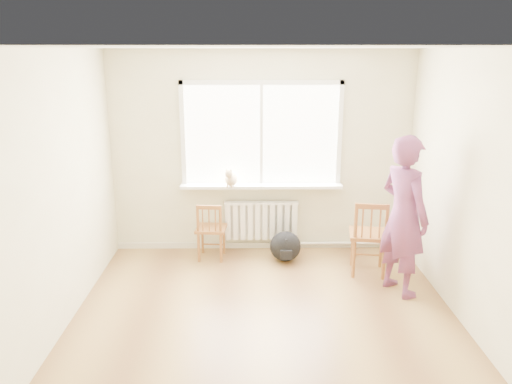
{
  "coord_description": "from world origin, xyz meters",
  "views": [
    {
      "loc": [
        -0.15,
        -4.29,
        2.68
      ],
      "look_at": [
        -0.08,
        1.2,
        1.11
      ],
      "focal_mm": 35.0,
      "sensor_mm": 36.0,
      "label": 1
    }
  ],
  "objects_px": {
    "chair_left": "(211,231)",
    "cat": "(231,178)",
    "person": "(404,216)",
    "chair_right": "(369,238)",
    "backpack": "(285,246)"
  },
  "relations": [
    {
      "from": "chair_left",
      "to": "cat",
      "type": "height_order",
      "value": "cat"
    },
    {
      "from": "cat",
      "to": "person",
      "type": "bearing_deg",
      "value": -19.4
    },
    {
      "from": "person",
      "to": "chair_right",
      "type": "bearing_deg",
      "value": 1.54
    },
    {
      "from": "backpack",
      "to": "chair_right",
      "type": "bearing_deg",
      "value": -22.31
    },
    {
      "from": "chair_right",
      "to": "backpack",
      "type": "relative_size",
      "value": 2.34
    },
    {
      "from": "chair_right",
      "to": "cat",
      "type": "xyz_separation_m",
      "value": [
        -1.7,
        0.68,
        0.58
      ]
    },
    {
      "from": "person",
      "to": "backpack",
      "type": "distance_m",
      "value": 1.67
    },
    {
      "from": "person",
      "to": "backpack",
      "type": "height_order",
      "value": "person"
    },
    {
      "from": "person",
      "to": "backpack",
      "type": "relative_size",
      "value": 4.48
    },
    {
      "from": "person",
      "to": "backpack",
      "type": "bearing_deg",
      "value": 28.01
    },
    {
      "from": "chair_left",
      "to": "backpack",
      "type": "xyz_separation_m",
      "value": [
        0.98,
        -0.08,
        -0.19
      ]
    },
    {
      "from": "chair_left",
      "to": "cat",
      "type": "distance_m",
      "value": 0.74
    },
    {
      "from": "backpack",
      "to": "person",
      "type": "bearing_deg",
      "value": -34.91
    },
    {
      "from": "chair_right",
      "to": "person",
      "type": "xyz_separation_m",
      "value": [
        0.25,
        -0.46,
        0.43
      ]
    },
    {
      "from": "chair_left",
      "to": "chair_right",
      "type": "xyz_separation_m",
      "value": [
        1.97,
        -0.48,
        0.09
      ]
    }
  ]
}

